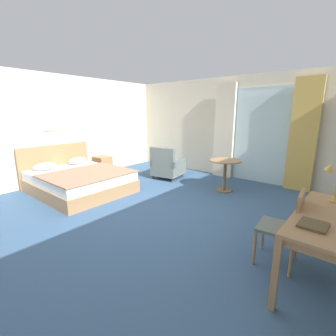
% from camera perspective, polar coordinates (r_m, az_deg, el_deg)
% --- Properties ---
extents(ground, '(6.99, 7.01, 0.10)m').
position_cam_1_polar(ground, '(4.64, -4.38, -10.38)').
color(ground, '#38567A').
extents(wall_back, '(6.59, 0.12, 2.75)m').
position_cam_1_polar(wall_back, '(6.97, 14.36, 9.34)').
color(wall_back, beige).
rests_on(wall_back, ground).
extents(wall_left, '(0.12, 6.61, 2.75)m').
position_cam_1_polar(wall_left, '(6.91, -24.69, 8.52)').
color(wall_left, beige).
rests_on(wall_left, ground).
extents(balcony_glass_door, '(1.51, 0.02, 2.42)m').
position_cam_1_polar(balcony_glass_door, '(6.56, 21.46, 7.17)').
color(balcony_glass_door, silver).
rests_on(balcony_glass_door, ground).
extents(curtain_panel_left, '(0.56, 0.10, 2.57)m').
position_cam_1_polar(curtain_panel_left, '(6.83, 13.39, 8.57)').
color(curtain_panel_left, beige).
rests_on(curtain_panel_left, ground).
extents(curtain_panel_right, '(0.57, 0.10, 2.57)m').
position_cam_1_polar(curtain_panel_right, '(6.23, 29.81, 6.75)').
color(curtain_panel_right, tan).
rests_on(curtain_panel_right, ground).
extents(bed, '(2.21, 1.79, 1.00)m').
position_cam_1_polar(bed, '(5.90, -20.78, -2.68)').
color(bed, '#9E754C').
rests_on(bed, ground).
extents(nightstand, '(0.49, 0.41, 0.53)m').
position_cam_1_polar(nightstand, '(7.33, -15.52, 0.68)').
color(nightstand, '#9E754C').
rests_on(nightstand, ground).
extents(writing_desk, '(0.63, 1.53, 0.78)m').
position_cam_1_polar(writing_desk, '(3.01, 34.03, -10.99)').
color(writing_desk, '#9E754C').
rests_on(writing_desk, ground).
extents(desk_chair, '(0.47, 0.48, 0.94)m').
position_cam_1_polar(desk_chair, '(3.18, 26.58, -11.94)').
color(desk_chair, slate).
rests_on(desk_chair, ground).
extents(desk_lamp, '(0.23, 0.27, 0.46)m').
position_cam_1_polar(desk_lamp, '(3.48, 34.72, -1.30)').
color(desk_lamp, tan).
rests_on(desk_lamp, writing_desk).
extents(closed_book, '(0.25, 0.27, 0.03)m').
position_cam_1_polar(closed_book, '(2.63, 31.60, -11.61)').
color(closed_book, brown).
rests_on(closed_book, writing_desk).
extents(armchair_by_window, '(0.84, 0.86, 0.89)m').
position_cam_1_polar(armchair_by_window, '(6.56, -0.24, 0.41)').
color(armchair_by_window, slate).
rests_on(armchair_by_window, ground).
extents(round_cafe_table, '(0.71, 0.71, 0.74)m').
position_cam_1_polar(round_cafe_table, '(5.63, 13.60, -0.01)').
color(round_cafe_table, '#9E754C').
rests_on(round_cafe_table, ground).
extents(framed_picture, '(0.03, 0.30, 0.47)m').
position_cam_1_polar(framed_picture, '(6.71, -26.68, 10.09)').
color(framed_picture, beige).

